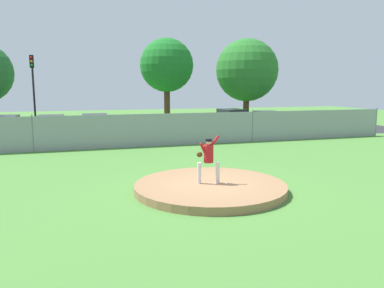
# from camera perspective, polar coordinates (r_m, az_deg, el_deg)

# --- Properties ---
(ground_plane) EXTENTS (80.00, 80.00, 0.00)m
(ground_plane) POSITION_cam_1_polar(r_m,az_deg,el_deg) (18.29, -3.63, -2.22)
(ground_plane) COLOR #4C8438
(asphalt_strip) EXTENTS (44.00, 7.00, 0.01)m
(asphalt_strip) POSITION_cam_1_polar(r_m,az_deg,el_deg) (26.53, -7.95, 1.13)
(asphalt_strip) COLOR #2B2B2D
(asphalt_strip) RESTS_ON ground_plane
(pitchers_mound) EXTENTS (5.09, 5.09, 0.26)m
(pitchers_mound) POSITION_cam_1_polar(r_m,az_deg,el_deg) (12.65, 2.80, -6.57)
(pitchers_mound) COLOR #99704C
(pitchers_mound) RESTS_ON ground_plane
(pitcher_youth) EXTENTS (0.78, 0.32, 1.62)m
(pitcher_youth) POSITION_cam_1_polar(r_m,az_deg,el_deg) (12.44, 2.50, -1.86)
(pitcher_youth) COLOR silver
(pitcher_youth) RESTS_ON pitchers_mound
(baseball) EXTENTS (0.07, 0.07, 0.07)m
(baseball) POSITION_cam_1_polar(r_m,az_deg,el_deg) (12.46, 5.19, -6.05)
(baseball) COLOR white
(baseball) RESTS_ON pitchers_mound
(chainlink_fence) EXTENTS (32.41, 0.07, 2.01)m
(chainlink_fence) POSITION_cam_1_polar(r_m,az_deg,el_deg) (22.01, -6.10, 2.12)
(chainlink_fence) COLOR gray
(chainlink_fence) RESTS_ON ground_plane
(parked_car_burgundy) EXTENTS (1.86, 4.15, 1.67)m
(parked_car_burgundy) POSITION_cam_1_polar(r_m,az_deg,el_deg) (25.63, -14.53, 2.46)
(parked_car_burgundy) COLOR maroon
(parked_car_burgundy) RESTS_ON ground_plane
(parked_car_teal) EXTENTS (1.88, 4.60, 1.60)m
(parked_car_teal) POSITION_cam_1_polar(r_m,az_deg,el_deg) (29.59, 11.76, 3.30)
(parked_car_teal) COLOR #146066
(parked_car_teal) RESTS_ON ground_plane
(parked_car_red) EXTENTS (1.86, 4.26, 1.65)m
(parked_car_red) POSITION_cam_1_polar(r_m,az_deg,el_deg) (26.59, -26.68, 2.00)
(parked_car_red) COLOR #A81919
(parked_car_red) RESTS_ON ground_plane
(parked_car_navy) EXTENTS (2.03, 4.26, 1.61)m
(parked_car_navy) POSITION_cam_1_polar(r_m,az_deg,el_deg) (26.29, -20.79, 2.26)
(parked_car_navy) COLOR #161E4C
(parked_car_navy) RESTS_ON ground_plane
(parked_car_white) EXTENTS (1.99, 4.27, 1.79)m
(parked_car_white) POSITION_cam_1_polar(r_m,az_deg,el_deg) (28.78, 6.13, 3.44)
(parked_car_white) COLOR silver
(parked_car_white) RESTS_ON ground_plane
(traffic_light_near) EXTENTS (0.28, 0.46, 5.72)m
(traffic_light_near) POSITION_cam_1_polar(r_m,az_deg,el_deg) (29.88, -23.07, 8.77)
(traffic_light_near) COLOR black
(traffic_light_near) RESTS_ON ground_plane
(tree_tall_centre) EXTENTS (4.91, 4.91, 7.89)m
(tree_tall_centre) POSITION_cam_1_polar(r_m,az_deg,el_deg) (35.15, -3.88, 11.85)
(tree_tall_centre) COLOR #4C331E
(tree_tall_centre) RESTS_ON ground_plane
(tree_broad_left) EXTENTS (5.91, 5.91, 7.99)m
(tree_broad_left) POSITION_cam_1_polar(r_m,az_deg,el_deg) (36.59, 8.36, 11.05)
(tree_broad_left) COLOR #4C331E
(tree_broad_left) RESTS_ON ground_plane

